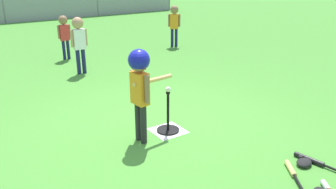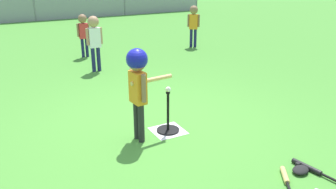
{
  "view_description": "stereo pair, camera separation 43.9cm",
  "coord_description": "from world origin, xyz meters",
  "views": [
    {
      "loc": [
        -2.4,
        -3.87,
        2.19
      ],
      "look_at": [
        0.04,
        -0.24,
        0.55
      ],
      "focal_mm": 36.81,
      "sensor_mm": 36.0,
      "label": 1
    },
    {
      "loc": [
        -2.03,
        -4.09,
        2.19
      ],
      "look_at": [
        0.04,
        -0.24,
        0.55
      ],
      "focal_mm": 36.81,
      "sensor_mm": 36.0,
      "label": 2
    }
  ],
  "objects": [
    {
      "name": "fielder_deep_center",
      "position": [
        0.17,
        4.47,
        0.69
      ],
      "size": [
        0.32,
        0.21,
        1.08
      ],
      "color": "#191E4C",
      "rests_on": "ground_plane"
    },
    {
      "name": "batting_tee",
      "position": [
        0.04,
        -0.24,
        0.09
      ],
      "size": [
        0.32,
        0.32,
        0.59
      ],
      "color": "black",
      "rests_on": "ground_plane"
    },
    {
      "name": "ground_plane",
      "position": [
        0.0,
        0.0,
        0.0
      ],
      "size": [
        60.0,
        60.0,
        0.0
      ],
      "primitive_type": "plane",
      "color": "#478C33"
    },
    {
      "name": "fielder_near_right",
      "position": [
        3.21,
        4.15,
        0.75
      ],
      "size": [
        0.29,
        0.25,
        1.16
      ],
      "color": "#191E4C",
      "rests_on": "ground_plane"
    },
    {
      "name": "spare_bat_black",
      "position": [
        1.0,
        -1.92,
        0.03
      ],
      "size": [
        0.17,
        0.72,
        0.06
      ],
      "color": "black",
      "rests_on": "ground_plane"
    },
    {
      "name": "outfield_fence",
      "position": [
        0.0,
        11.44,
        0.62
      ],
      "size": [
        16.06,
        0.06,
        1.15
      ],
      "color": "slate",
      "rests_on": "ground_plane"
    },
    {
      "name": "batter_child",
      "position": [
        -0.41,
        -0.28,
        0.89
      ],
      "size": [
        0.65,
        0.36,
        1.25
      ],
      "color": "#262626",
      "rests_on": "ground_plane"
    },
    {
      "name": "baseball_on_tee",
      "position": [
        0.04,
        -0.24,
        0.62
      ],
      "size": [
        0.07,
        0.07,
        0.07
      ],
      "primitive_type": "sphere",
      "color": "white",
      "rests_on": "batting_tee"
    },
    {
      "name": "fielder_deep_right",
      "position": [
        0.04,
        3.1,
        0.78
      ],
      "size": [
        0.36,
        0.24,
        1.21
      ],
      "color": "#191E4C",
      "rests_on": "ground_plane"
    },
    {
      "name": "spare_bat_wood",
      "position": [
        0.6,
        -1.91,
        0.03
      ],
      "size": [
        0.38,
        0.5,
        0.06
      ],
      "color": "#DBB266",
      "rests_on": "ground_plane"
    },
    {
      "name": "home_plate",
      "position": [
        0.04,
        -0.24,
        0.0
      ],
      "size": [
        0.44,
        0.44,
        0.01
      ],
      "primitive_type": "cube",
      "color": "white",
      "rests_on": "ground_plane"
    },
    {
      "name": "glove_by_plate",
      "position": [
        0.87,
        -1.86,
        0.04
      ],
      "size": [
        0.25,
        0.21,
        0.07
      ],
      "color": "black",
      "rests_on": "ground_plane"
    }
  ]
}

